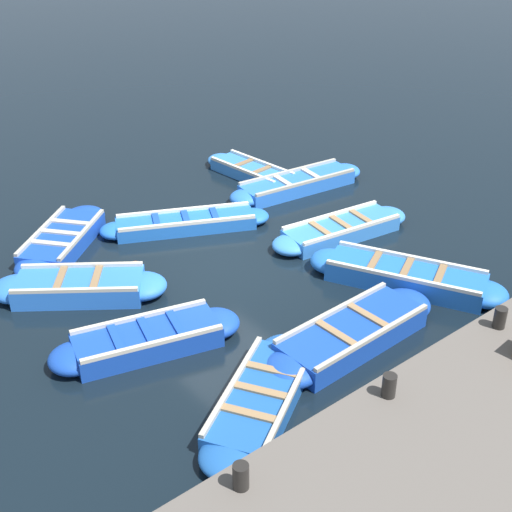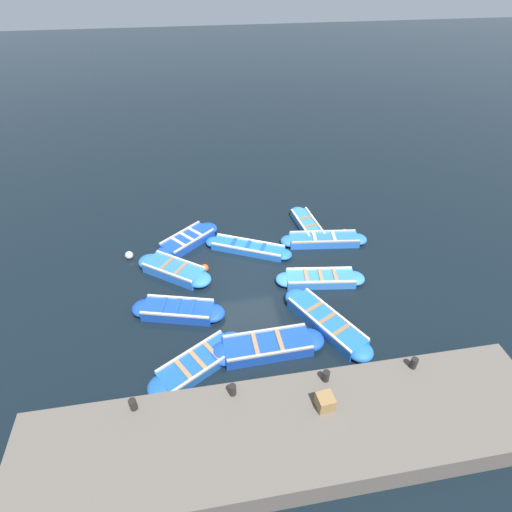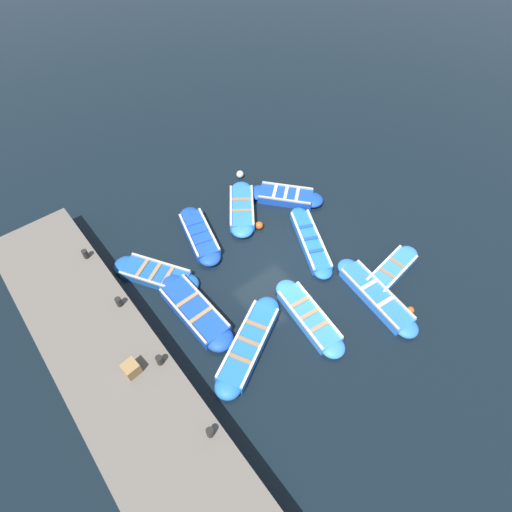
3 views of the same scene
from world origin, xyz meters
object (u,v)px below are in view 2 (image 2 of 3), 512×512
object	(u,v)px
boat_alongside	(267,346)
boat_inner_gap	(324,240)
boat_tucked	(320,279)
boat_broadside	(188,240)
boat_mid_row	(248,248)
bollard_mid_north	(326,376)
boat_near_quay	(174,270)
bollard_north	(414,363)
buoy_orange_near	(345,232)
bollard_south	(133,404)
buoy_yellow_far	(205,268)
buoy_white_drifting	(129,255)
boat_outer_left	(198,363)
bollard_mid_south	(233,390)
boat_drifting	(178,311)
boat_bow_out	(307,224)
boat_stern_in	(326,323)
wooden_crate	(325,402)

from	to	relation	value
boat_alongside	boat_inner_gap	size ratio (longest dim) A/B	0.99
boat_tucked	boat_broadside	world-z (taller)	boat_broadside
boat_mid_row	bollard_mid_north	bearing A→B (deg)	-171.62
boat_mid_row	boat_tucked	bearing A→B (deg)	-134.73
bollard_mid_north	boat_near_quay	bearing A→B (deg)	33.78
bollard_north	buoy_orange_near	bearing A→B (deg)	-6.05
boat_mid_row	bollard_south	xyz separation A→B (m)	(-7.28, 4.10, 0.90)
boat_alongside	buoy_yellow_far	bearing A→B (deg)	22.00
bollard_south	buoy_white_drifting	world-z (taller)	bollard_south
boat_alongside	boat_outer_left	world-z (taller)	boat_alongside
bollard_mid_south	boat_outer_left	bearing A→B (deg)	28.03
boat_near_quay	boat_broadside	distance (m)	2.05
bollard_mid_north	bollard_mid_south	world-z (taller)	same
boat_drifting	boat_near_quay	world-z (taller)	boat_near_quay
boat_bow_out	bollard_mid_south	xyz separation A→B (m)	(-8.61, 4.48, 0.90)
boat_inner_gap	buoy_orange_near	bearing A→B (deg)	-66.14
boat_stern_in	buoy_yellow_far	bearing A→B (deg)	47.12
boat_mid_row	buoy_orange_near	world-z (taller)	boat_mid_row
boat_drifting	buoy_orange_near	world-z (taller)	boat_drifting
boat_drifting	boat_near_quay	bearing A→B (deg)	3.29
boat_mid_row	boat_bow_out	bearing A→B (deg)	-65.88
boat_near_quay	buoy_orange_near	size ratio (longest dim) A/B	12.20
boat_bow_out	buoy_yellow_far	world-z (taller)	boat_bow_out
boat_bow_out	buoy_orange_near	distance (m)	1.73
boat_stern_in	boat_drifting	bearing A→B (deg)	74.09
boat_tucked	bollard_mid_south	size ratio (longest dim) A/B	10.09
bollard_mid_north	buoy_white_drifting	distance (m)	9.73
boat_outer_left	bollard_north	distance (m)	6.35
bollard_mid_north	wooden_crate	bearing A→B (deg)	160.69
boat_alongside	buoy_white_drifting	distance (m)	7.40
bollard_mid_south	boat_stern_in	bearing A→B (deg)	-53.39
bollard_north	bollard_mid_north	size ratio (longest dim) A/B	1.00
buoy_white_drifting	bollard_mid_south	bearing A→B (deg)	-155.58
boat_drifting	boat_mid_row	size ratio (longest dim) A/B	0.92
boat_mid_row	boat_near_quay	world-z (taller)	boat_near_quay
boat_tucked	wooden_crate	bearing A→B (deg)	163.56
boat_outer_left	boat_inner_gap	size ratio (longest dim) A/B	0.89
boat_drifting	bollard_south	distance (m)	4.26
boat_drifting	bollard_north	xyz separation A→B (m)	(-4.02, -6.65, 0.86)
bollard_mid_north	wooden_crate	world-z (taller)	wooden_crate
boat_near_quay	bollard_mid_south	xyz separation A→B (m)	(-6.27, -1.61, 0.85)
wooden_crate	buoy_yellow_far	size ratio (longest dim) A/B	1.32
boat_inner_gap	boat_alongside	bearing A→B (deg)	146.56
buoy_orange_near	buoy_yellow_far	xyz separation A→B (m)	(-1.54, 6.40, 0.03)
bollard_mid_south	buoy_white_drifting	xyz separation A→B (m)	(7.59, 3.44, -0.88)
buoy_white_drifting	boat_mid_row	bearing A→B (deg)	-93.56
boat_mid_row	boat_outer_left	size ratio (longest dim) A/B	1.09
boat_bow_out	boat_broadside	bearing A→B (deg)	93.94
boat_alongside	boat_mid_row	bearing A→B (deg)	-1.92
boat_drifting	boat_inner_gap	xyz separation A→B (m)	(3.25, -6.34, -0.02)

